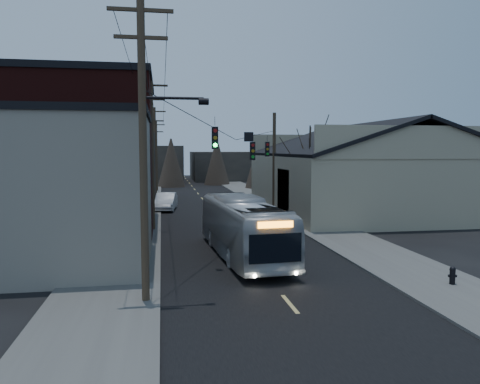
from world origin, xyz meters
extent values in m
plane|color=black|center=(0.00, 0.00, 0.00)|extent=(160.00, 160.00, 0.00)
cube|color=black|center=(0.00, 30.00, 0.01)|extent=(9.00, 110.00, 0.02)
cube|color=#474744|center=(-6.50, 30.00, 0.06)|extent=(4.00, 110.00, 0.12)
cube|color=#474744|center=(6.50, 30.00, 0.06)|extent=(4.00, 110.00, 0.12)
cube|color=#6B6559|center=(-9.00, 9.00, 3.50)|extent=(8.00, 8.00, 7.00)
cube|color=black|center=(-10.00, 20.00, 5.00)|extent=(10.00, 12.00, 10.00)
cube|color=#2E2925|center=(-9.50, 36.00, 3.50)|extent=(9.00, 14.00, 7.00)
cube|color=gray|center=(13.00, 25.00, 2.50)|extent=(16.00, 20.00, 5.00)
cube|color=black|center=(9.00, 25.00, 6.30)|extent=(8.16, 20.60, 2.86)
cube|color=black|center=(17.00, 25.00, 6.30)|extent=(8.16, 20.60, 2.86)
cube|color=#2E2925|center=(-6.00, 65.00, 3.00)|extent=(10.00, 12.00, 6.00)
cube|color=#2E2925|center=(7.00, 70.00, 2.50)|extent=(12.00, 14.00, 5.00)
cone|color=black|center=(6.50, 20.00, 3.60)|extent=(0.40, 0.40, 7.20)
cylinder|color=#382B1E|center=(-5.00, 3.00, 5.25)|extent=(0.28, 0.28, 10.50)
cube|color=#382B1E|center=(-5.00, 3.00, 10.10)|extent=(2.20, 0.12, 0.12)
cylinder|color=#382B1E|center=(-5.00, 18.00, 5.00)|extent=(0.28, 0.28, 10.00)
cube|color=#382B1E|center=(-5.00, 18.00, 9.60)|extent=(2.20, 0.12, 0.12)
cylinder|color=#382B1E|center=(-5.00, 33.00, 4.75)|extent=(0.28, 0.28, 9.50)
cube|color=#382B1E|center=(-5.00, 33.00, 9.10)|extent=(2.20, 0.12, 0.12)
cylinder|color=#382B1E|center=(-5.00, 48.00, 4.50)|extent=(0.28, 0.28, 9.00)
cube|color=#382B1E|center=(-5.00, 48.00, 8.60)|extent=(2.20, 0.12, 0.12)
cylinder|color=#382B1E|center=(5.00, 25.00, 4.25)|extent=(0.28, 0.28, 8.50)
cube|color=black|center=(-2.00, 7.50, 5.95)|extent=(0.28, 0.20, 1.00)
cube|color=black|center=(0.60, 12.00, 5.35)|extent=(0.28, 0.20, 1.00)
cube|color=black|center=(2.80, 18.00, 5.45)|extent=(0.28, 0.20, 1.00)
imported|color=#9DA2A8|center=(-0.35, 9.50, 1.49)|extent=(3.24, 10.86, 2.98)
imported|color=#B8BCC1|center=(-4.04, 28.63, 0.78)|extent=(2.21, 4.92, 1.57)
cylinder|color=black|center=(6.92, 2.98, 0.40)|extent=(0.22, 0.22, 0.56)
sphere|color=black|center=(6.92, 2.98, 0.70)|extent=(0.24, 0.24, 0.24)
cylinder|color=black|center=(6.92, 2.98, 0.44)|extent=(0.34, 0.18, 0.11)
camera|label=1|loc=(-4.38, -13.49, 5.44)|focal=35.00mm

